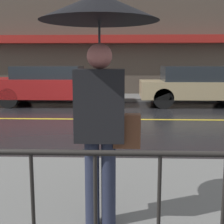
{
  "coord_description": "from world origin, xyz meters",
  "views": [
    {
      "loc": [
        1.33,
        -8.63,
        1.62
      ],
      "look_at": [
        1.11,
        -2.75,
        0.66
      ],
      "focal_mm": 50.0,
      "sensor_mm": 36.0,
      "label": 1
    }
  ],
  "objects": [
    {
      "name": "building_storefront",
      "position": [
        0.0,
        6.09,
        2.86
      ],
      "size": [
        28.0,
        0.85,
        5.76
      ],
      "color": "#4C4238",
      "rests_on": "ground_plane"
    },
    {
      "name": "sidewalk_far",
      "position": [
        0.0,
        4.94,
        0.06
      ],
      "size": [
        28.0,
        2.05,
        0.12
      ],
      "color": "#60605E",
      "rests_on": "ground_plane"
    },
    {
      "name": "sidewalk_near",
      "position": [
        0.0,
        -5.51,
        0.06
      ],
      "size": [
        28.0,
        3.18,
        0.12
      ],
      "color": "#60605E",
      "rests_on": "ground_plane"
    },
    {
      "name": "lane_marking",
      "position": [
        0.0,
        0.0,
        0.0
      ],
      "size": [
        25.2,
        0.12,
        0.01
      ],
      "color": "gold",
      "rests_on": "ground_plane"
    },
    {
      "name": "car_tan",
      "position": [
        3.91,
        2.85,
        0.75
      ],
      "size": [
        4.0,
        1.72,
        1.45
      ],
      "color": "tan",
      "rests_on": "ground_plane"
    },
    {
      "name": "ground_plane",
      "position": [
        0.0,
        0.0,
        0.0
      ],
      "size": [
        80.0,
        80.0,
        0.0
      ],
      "primitive_type": "plane",
      "color": "black"
    },
    {
      "name": "car_red",
      "position": [
        -1.3,
        2.85,
        0.76
      ],
      "size": [
        4.63,
        1.83,
        1.44
      ],
      "color": "maroon",
      "rests_on": "ground_plane"
    },
    {
      "name": "pedestrian",
      "position": [
        1.13,
        -5.93,
        1.74
      ],
      "size": [
        1.02,
        1.02,
        2.06
      ],
      "rotation": [
        0.0,
        0.0,
        3.14
      ],
      "color": "#23283D",
      "rests_on": "sidewalk_near"
    }
  ]
}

